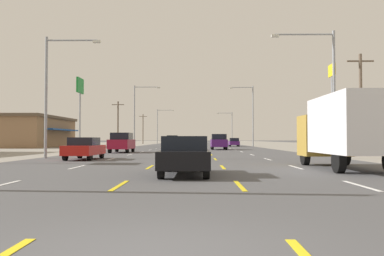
% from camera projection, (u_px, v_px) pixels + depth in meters
% --- Properties ---
extents(ground_plane, '(572.00, 572.00, 0.00)m').
position_uv_depth(ground_plane, '(194.00, 147.00, 70.52)').
color(ground_plane, '#4C4C4F').
extents(lot_apron_left, '(28.00, 440.00, 0.01)m').
position_uv_depth(lot_apron_left, '(55.00, 147.00, 70.80)').
color(lot_apron_left, gray).
rests_on(lot_apron_left, ground).
extents(lot_apron_right, '(28.00, 440.00, 0.01)m').
position_uv_depth(lot_apron_right, '(334.00, 147.00, 70.24)').
color(lot_apron_right, gray).
rests_on(lot_apron_right, ground).
extents(lane_markings, '(10.64, 227.60, 0.01)m').
position_uv_depth(lane_markings, '(195.00, 144.00, 109.00)').
color(lane_markings, white).
rests_on(lane_markings, ground).
extents(sedan_center_turn_nearest, '(1.80, 4.50, 1.46)m').
position_uv_depth(sedan_center_turn_nearest, '(185.00, 155.00, 15.00)').
color(sedan_center_turn_nearest, black).
rests_on(sedan_center_turn_nearest, ground).
extents(box_truck_far_right_near, '(2.40, 7.20, 3.23)m').
position_uv_depth(box_truck_far_right_near, '(344.00, 128.00, 17.93)').
color(box_truck_far_right_near, '#B28C33').
rests_on(box_truck_far_right_near, ground).
extents(sedan_far_left_mid, '(1.80, 4.50, 1.46)m').
position_uv_depth(sedan_far_left_mid, '(84.00, 148.00, 26.29)').
color(sedan_far_left_mid, red).
rests_on(sedan_far_left_mid, ground).
extents(suv_far_left_midfar, '(1.98, 4.90, 1.98)m').
position_uv_depth(suv_far_left_midfar, '(122.00, 142.00, 39.91)').
color(suv_far_left_midfar, maroon).
rests_on(suv_far_left_midfar, ground).
extents(suv_inner_right_far, '(1.98, 4.90, 1.98)m').
position_uv_depth(suv_inner_right_far, '(219.00, 142.00, 50.66)').
color(suv_inner_right_far, '#4C196B').
rests_on(suv_inner_right_far, ground).
extents(suv_inner_left_farther, '(1.98, 4.90, 1.98)m').
position_uv_depth(suv_inner_left_farther, '(173.00, 141.00, 69.36)').
color(suv_inner_left_farther, black).
rests_on(suv_inner_left_farther, ground).
extents(hatchback_far_right_farthest, '(1.72, 3.90, 1.54)m').
position_uv_depth(hatchback_far_right_farthest, '(234.00, 142.00, 71.26)').
color(hatchback_far_right_farthest, '#4C196B').
rests_on(hatchback_far_right_farthest, ground).
extents(hatchback_center_turn_distant_a, '(1.72, 3.90, 1.54)m').
position_uv_depth(hatchback_center_turn_distant_a, '(194.00, 141.00, 110.98)').
color(hatchback_center_turn_distant_a, '#B28C33').
rests_on(hatchback_center_turn_distant_a, ground).
extents(storefront_left_row_1, '(12.63, 18.43, 5.06)m').
position_uv_depth(storefront_left_row_1, '(26.00, 132.00, 65.29)').
color(storefront_left_row_1, '#8C6B4C').
rests_on(storefront_left_row_1, ground).
extents(pole_sign_left_row_1, '(0.24, 2.70, 9.55)m').
position_uv_depth(pole_sign_left_row_1, '(80.00, 93.00, 53.40)').
color(pole_sign_left_row_1, gray).
rests_on(pole_sign_left_row_1, ground).
extents(pole_sign_right_row_1, '(0.24, 2.02, 10.37)m').
position_uv_depth(pole_sign_right_row_1, '(332.00, 87.00, 47.84)').
color(pole_sign_right_row_1, gray).
rests_on(pole_sign_right_row_1, ground).
extents(streetlight_left_row_0, '(3.94, 0.26, 8.61)m').
position_uv_depth(streetlight_left_row_0, '(52.00, 87.00, 28.08)').
color(streetlight_left_row_0, gray).
rests_on(streetlight_left_row_0, ground).
extents(streetlight_right_row_0, '(4.48, 0.26, 8.98)m').
position_uv_depth(streetlight_right_row_0, '(327.00, 83.00, 27.86)').
color(streetlight_right_row_0, gray).
rests_on(streetlight_right_row_0, ground).
extents(streetlight_left_row_1, '(4.50, 0.26, 10.52)m').
position_uv_depth(streetlight_left_row_1, '(137.00, 111.00, 68.03)').
color(streetlight_left_row_1, gray).
rests_on(streetlight_left_row_1, ground).
extents(streetlight_right_row_1, '(4.08, 0.26, 10.45)m').
position_uv_depth(streetlight_right_row_1, '(251.00, 112.00, 67.81)').
color(streetlight_right_row_1, gray).
rests_on(streetlight_right_row_1, ground).
extents(streetlight_left_row_2, '(4.65, 0.26, 9.45)m').
position_uv_depth(streetlight_left_row_2, '(159.00, 124.00, 107.94)').
color(streetlight_left_row_2, gray).
rests_on(streetlight_left_row_2, ground).
extents(streetlight_right_row_2, '(4.20, 0.26, 8.65)m').
position_uv_depth(streetlight_right_row_2, '(230.00, 125.00, 107.71)').
color(streetlight_right_row_2, gray).
rests_on(streetlight_right_row_2, ground).
extents(utility_pole_right_row_0, '(2.20, 0.26, 8.38)m').
position_uv_depth(utility_pole_right_row_0, '(361.00, 102.00, 32.65)').
color(utility_pole_right_row_0, brown).
rests_on(utility_pole_right_row_0, ground).
extents(utility_pole_left_row_1, '(2.20, 0.26, 8.10)m').
position_uv_depth(utility_pole_left_row_1, '(118.00, 123.00, 71.04)').
color(utility_pole_left_row_1, brown).
rests_on(utility_pole_left_row_1, ground).
extents(utility_pole_left_row_2, '(2.20, 0.26, 8.14)m').
position_uv_depth(utility_pole_left_row_2, '(143.00, 128.00, 108.75)').
color(utility_pole_left_row_2, brown).
rests_on(utility_pole_left_row_2, ground).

